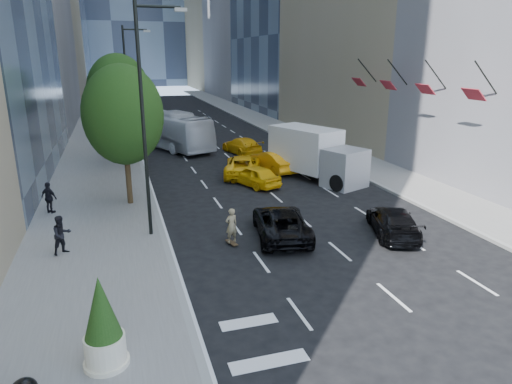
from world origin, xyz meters
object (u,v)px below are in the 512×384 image
object	(u,v)px
city_bus	(167,129)
box_truck	(315,154)
black_sedan_mercedes	(393,221)
planter_shrub	(103,324)
black_sedan_lincoln	(281,223)
skateboarder	(231,228)

from	to	relation	value
city_bus	box_truck	distance (m)	16.13
black_sedan_mercedes	box_truck	size ratio (longest dim) A/B	0.60
box_truck	planter_shrub	distance (m)	21.02
black_sedan_mercedes	city_bus	distance (m)	25.37
black_sedan_lincoln	box_truck	world-z (taller)	box_truck
skateboarder	black_sedan_mercedes	size ratio (longest dim) A/B	0.35
city_bus	black_sedan_lincoln	bearing A→B (deg)	-105.72
box_truck	planter_shrub	xyz separation A→B (m)	(-13.28, -16.29, -0.33)
skateboarder	black_sedan_mercedes	bearing A→B (deg)	156.51
black_sedan_mercedes	planter_shrub	size ratio (longest dim) A/B	1.75
city_bus	planter_shrub	bearing A→B (deg)	-121.41
black_sedan_mercedes	box_truck	bearing A→B (deg)	-74.04
skateboarder	black_sedan_lincoln	bearing A→B (deg)	170.20
skateboarder	black_sedan_lincoln	distance (m)	2.40
skateboarder	black_sedan_lincoln	xyz separation A→B (m)	(2.39, 0.23, -0.10)
black_sedan_mercedes	box_truck	world-z (taller)	box_truck
skateboarder	city_bus	size ratio (longest dim) A/B	0.13
black_sedan_lincoln	city_bus	xyz separation A→B (m)	(-2.39, 22.95, 0.94)
skateboarder	box_truck	distance (m)	12.31
city_bus	skateboarder	bearing A→B (deg)	-111.66
black_sedan_mercedes	planter_shrub	distance (m)	13.97
black_sedan_mercedes	box_truck	xyz separation A→B (m)	(0.68, 10.29, 1.05)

